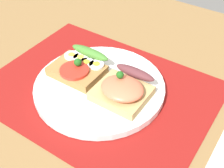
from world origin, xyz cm
name	(u,v)px	position (x,y,z in cm)	size (l,w,h in cm)	color
ground_plane	(100,96)	(0.00, 0.00, -1.60)	(120.00, 90.00, 3.20)	olive
placemat	(100,90)	(0.00, 0.00, 0.15)	(43.99, 33.51, 0.30)	maroon
plate	(99,87)	(0.00, 0.00, 1.02)	(25.89, 25.89, 1.44)	white
sandwich_egg_tomato	(80,66)	(-5.47, 0.93, 3.21)	(10.35, 9.83, 4.06)	olive
sandwich_salmon	(123,89)	(5.69, -0.26, 3.59)	(9.83, 10.19, 5.26)	tan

